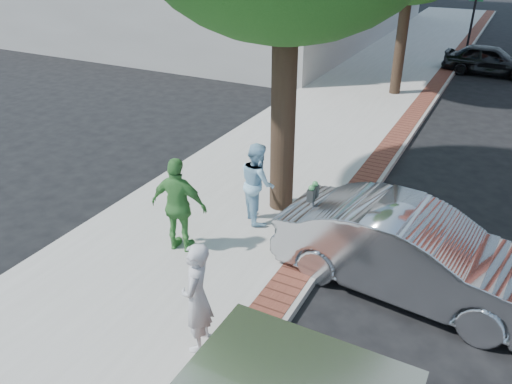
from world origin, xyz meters
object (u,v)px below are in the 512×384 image
Objects in this scene: person_officer at (257,183)px; bg_car at (489,60)px; person_gray at (197,298)px; person_green at (179,206)px; parking_meter at (312,203)px; sedan_silver at (412,253)px.

person_officer is 16.41m from bg_car.
person_officer is at bearing 177.32° from person_gray.
person_green is 18.23m from bg_car.
person_gray is 0.46× the size of bg_car.
person_gray is at bearing 122.04° from person_green.
parking_meter is 2.49m from person_green.
parking_meter reaches higher than sedan_silver.
person_gray is at bearing 150.29° from person_officer.
person_officer reaches higher than parking_meter.
person_green reaches higher than parking_meter.
parking_meter is 16.83m from bg_car.
person_green is 0.50× the size of bg_car.
person_gray reaches higher than sedan_silver.
person_officer is 3.45m from sedan_silver.
person_gray is 3.83m from sedan_silver.
sedan_silver is 1.23× the size of bg_car.
parking_meter is 0.31× the size of sedan_silver.
sedan_silver is at bearing -177.96° from bg_car.
parking_meter is 0.77× the size of person_green.
person_officer is at bearing -123.46° from person_green.
person_officer reaches higher than bg_car.
person_gray is 0.93× the size of person_green.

